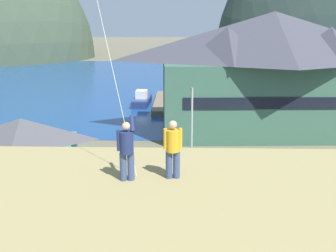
% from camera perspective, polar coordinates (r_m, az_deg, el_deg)
% --- Properties ---
extents(ground_plane, '(600.00, 600.00, 0.00)m').
position_cam_1_polar(ground_plane, '(23.95, -3.14, -14.22)').
color(ground_plane, '#66604C').
extents(parking_lot_pad, '(40.00, 20.00, 0.10)m').
position_cam_1_polar(parking_lot_pad, '(28.41, -2.31, -9.33)').
color(parking_lot_pad, gray).
rests_on(parking_lot_pad, ground).
extents(bay_water, '(360.00, 84.00, 0.03)m').
position_cam_1_polar(bay_water, '(81.80, 0.29, 6.20)').
color(bay_water, navy).
rests_on(bay_water, ground).
extents(harbor_lodge, '(24.26, 13.21, 12.40)m').
position_cam_1_polar(harbor_lodge, '(44.27, 14.17, 7.60)').
color(harbor_lodge, '#38604C').
rests_on(harbor_lodge, ground).
extents(storage_shed_near_lot, '(8.41, 6.31, 4.76)m').
position_cam_1_polar(storage_shed_near_lot, '(31.53, -19.37, -3.05)').
color(storage_shed_near_lot, '#338475').
rests_on(storage_shed_near_lot, ground).
extents(wharf_dock, '(3.20, 15.20, 0.70)m').
position_cam_1_polar(wharf_dock, '(58.27, -0.26, 3.28)').
color(wharf_dock, '#70604C').
rests_on(wharf_dock, ground).
extents(moored_boat_wharfside, '(2.38, 6.63, 2.16)m').
position_cam_1_polar(moored_boat_wharfside, '(58.22, -3.61, 3.61)').
color(moored_boat_wharfside, navy).
rests_on(moored_boat_wharfside, ground).
extents(parked_car_front_row_silver, '(4.21, 2.08, 1.82)m').
position_cam_1_polar(parked_car_front_row_silver, '(22.98, -0.17, -12.49)').
color(parked_car_front_row_silver, '#B28923').
rests_on(parked_car_front_row_silver, parking_lot_pad).
extents(parked_car_front_row_end, '(4.21, 2.08, 1.82)m').
position_cam_1_polar(parked_car_front_row_end, '(29.92, 1.44, -5.99)').
color(parked_car_front_row_end, '#9EA3A8').
rests_on(parked_car_front_row_end, parking_lot_pad).
extents(parked_car_corner_spot, '(4.28, 2.20, 1.82)m').
position_cam_1_polar(parked_car_corner_spot, '(23.73, 16.85, -12.24)').
color(parked_car_corner_spot, slate).
rests_on(parked_car_corner_spot, parking_lot_pad).
extents(parked_car_mid_row_center, '(4.31, 2.28, 1.82)m').
position_cam_1_polar(parked_car_mid_row_center, '(23.57, -12.15, -12.12)').
color(parked_car_mid_row_center, black).
rests_on(parked_car_mid_row_center, parking_lot_pad).
extents(parking_light_pole, '(0.24, 0.78, 6.32)m').
position_cam_1_polar(parking_light_pole, '(32.46, 3.30, 0.63)').
color(parking_light_pole, '#ADADB2').
rests_on(parking_light_pole, parking_lot_pad).
extents(person_kite_flyer, '(0.52, 0.69, 1.86)m').
position_cam_1_polar(person_kite_flyer, '(11.89, -5.74, -3.15)').
color(person_kite_flyer, '#384770').
rests_on(person_kite_flyer, grassy_hill_foreground).
extents(person_companion, '(0.55, 0.40, 1.74)m').
position_cam_1_polar(person_companion, '(12.00, 0.67, -2.99)').
color(person_companion, '#384770').
rests_on(person_companion, grassy_hill_foreground).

